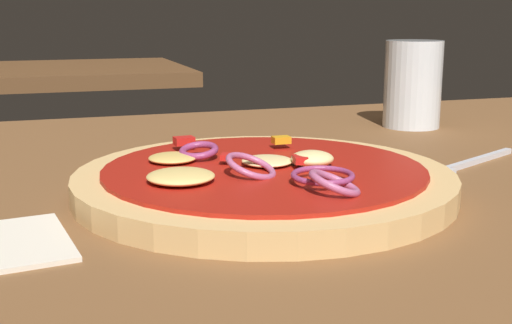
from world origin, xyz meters
The scene contains 5 objects.
dining_table centered at (0.00, 0.00, 0.02)m, with size 1.33×0.92×0.03m.
pizza centered at (-0.06, 0.04, 0.04)m, with size 0.29×0.29×0.04m.
fork centered at (0.14, 0.06, 0.04)m, with size 0.16×0.08×0.01m.
beer_glass centered at (0.21, 0.27, 0.08)m, with size 0.07×0.07×0.10m.
background_table centered at (-0.19, 1.30, 0.02)m, with size 0.65×0.51×0.03m.
Camera 1 is at (-0.21, -0.43, 0.17)m, focal length 46.66 mm.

